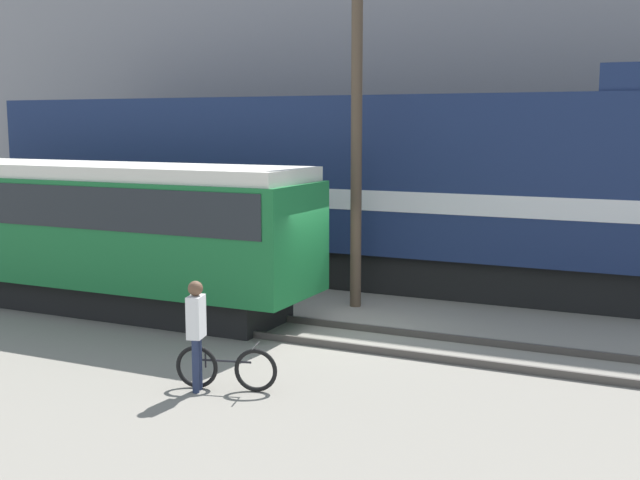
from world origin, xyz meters
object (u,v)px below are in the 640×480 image
freight_locomotive (332,185)px  person (196,324)px  bicycle (226,368)px  utility_pole_left (356,130)px  streetcar (66,224)px

freight_locomotive → person: (1.94, -9.41, -1.48)m
bicycle → person: person is taller
utility_pole_left → freight_locomotive: bearing=124.3°
freight_locomotive → utility_pole_left: bearing=-55.7°
utility_pole_left → bicycle: bearing=-86.1°
freight_locomotive → person: size_ratio=11.17×
bicycle → utility_pole_left: size_ratio=0.20×
person → utility_pole_left: size_ratio=0.22×
freight_locomotive → streetcar: (-4.35, -5.50, -0.67)m
utility_pole_left → streetcar: bearing=-156.1°
bicycle → utility_pole_left: 7.44m
person → utility_pole_left: 7.31m
bicycle → person: (-0.39, -0.25, 0.75)m
streetcar → person: (6.28, -3.91, -0.81)m
streetcar → freight_locomotive: bearing=51.7°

